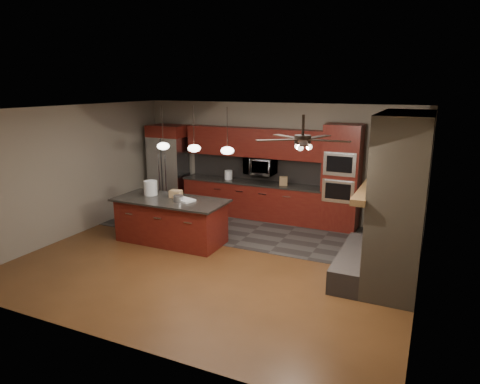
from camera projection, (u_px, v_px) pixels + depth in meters
The scene contains 22 objects.
ground at pixel (219, 258), 8.14m from camera, with size 7.00×7.00×0.00m, color brown.
ceiling at pixel (217, 109), 7.46m from camera, with size 7.00×6.00×0.02m, color white.
back_wall at pixel (275, 161), 10.45m from camera, with size 7.00×0.02×2.80m, color #74695D.
right_wall at pixel (426, 209), 6.38m from camera, with size 0.02×6.00×2.80m, color #74695D.
left_wall at pixel (74, 171), 9.22m from camera, with size 0.02×6.00×2.80m, color #74695D.
slate_tile_patch at pixel (255, 230), 9.73m from camera, with size 7.00×2.40×0.01m, color #383633.
fireplace_column at pixel (395, 206), 6.95m from camera, with size 1.30×2.10×2.80m.
back_cabinetry at pixel (253, 181), 10.54m from camera, with size 3.59×0.64×2.20m.
oven_tower at pixel (341, 178), 9.54m from camera, with size 0.80×0.63×2.38m.
microwave at pixel (260, 166), 10.36m from camera, with size 0.73×0.41×0.50m, color silver.
refrigerator at pixel (170, 167), 11.33m from camera, with size 0.95×0.75×2.20m.
kitchen_island at pixel (171, 220), 8.90m from camera, with size 2.35×1.07×0.92m.
white_bucket at pixel (151, 188), 9.11m from camera, with size 0.28×0.28×0.31m, color silver.
paint_can at pixel (178, 199), 8.60m from camera, with size 0.20×0.20×0.13m, color #ACADB1.
paint_tray at pixel (185, 200), 8.67m from camera, with size 0.39×0.28×0.04m, color silver.
cardboard_box at pixel (176, 194), 8.92m from camera, with size 0.24×0.18×0.15m, color #97774E.
counter_bucket at pixel (228, 175), 10.73m from camera, with size 0.20×0.20×0.22m, color white.
counter_box at pixel (283, 181), 10.09m from camera, with size 0.18×0.14×0.20m, color #91724B.
pendant_left at pixel (163, 146), 8.95m from camera, with size 0.26×0.26×0.92m.
pendant_center at pixel (194, 148), 8.65m from camera, with size 0.26×0.26×0.92m.
pendant_right at pixel (227, 150), 8.34m from camera, with size 0.26×0.26×0.92m.
ceiling_fan at pixel (303, 139), 6.11m from camera, with size 1.27×1.33×0.41m.
Camera 1 is at (3.54, -6.73, 3.21)m, focal length 32.00 mm.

